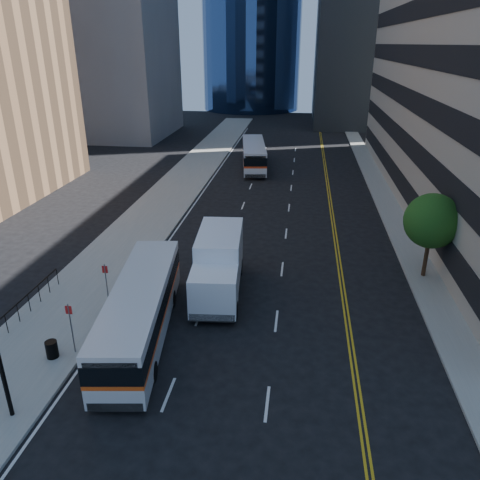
% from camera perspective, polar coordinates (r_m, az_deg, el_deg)
% --- Properties ---
extents(ground, '(160.00, 160.00, 0.00)m').
position_cam_1_polar(ground, '(22.67, 2.85, -12.44)').
color(ground, black).
rests_on(ground, ground).
extents(sidewalk_west, '(5.00, 90.00, 0.15)m').
position_cam_1_polar(sidewalk_west, '(46.88, -7.42, 6.56)').
color(sidewalk_west, gray).
rests_on(sidewalk_west, ground).
extents(sidewalk_east, '(2.00, 90.00, 0.15)m').
position_cam_1_polar(sidewalk_east, '(46.00, 16.90, 5.44)').
color(sidewalk_east, gray).
rests_on(sidewalk_east, ground).
extents(midrise_west, '(18.00, 18.00, 35.00)m').
position_cam_1_polar(midrise_west, '(76.45, -16.66, 25.33)').
color(midrise_west, gray).
rests_on(midrise_west, ground).
extents(street_tree, '(3.20, 3.20, 5.10)m').
position_cam_1_polar(street_tree, '(29.12, 22.37, 2.15)').
color(street_tree, '#332114').
rests_on(street_tree, sidewalk_east).
extents(bus_front, '(3.71, 10.91, 2.76)m').
position_cam_1_polar(bus_front, '(22.76, -12.00, -8.29)').
color(bus_front, silver).
rests_on(bus_front, ground).
extents(bus_rear, '(3.85, 11.12, 2.81)m').
position_cam_1_polar(bus_rear, '(53.46, 1.68, 10.38)').
color(bus_rear, silver).
rests_on(bus_rear, ground).
extents(box_truck, '(2.93, 7.14, 3.34)m').
position_cam_1_polar(box_truck, '(26.00, -2.65, -2.99)').
color(box_truck, white).
rests_on(box_truck, ground).
extents(trash_can, '(0.60, 0.60, 0.79)m').
position_cam_1_polar(trash_can, '(22.91, -21.96, -12.24)').
color(trash_can, black).
rests_on(trash_can, sidewalk_west).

